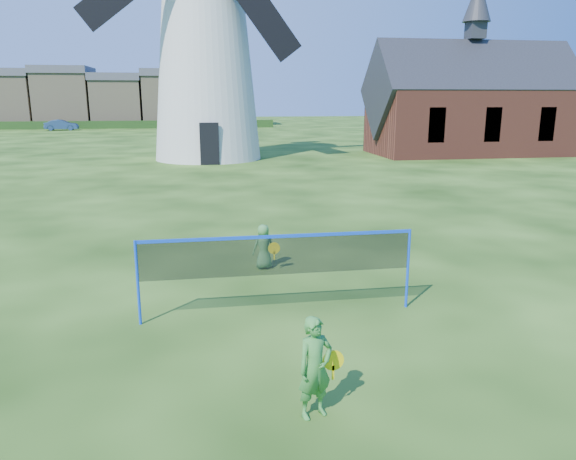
# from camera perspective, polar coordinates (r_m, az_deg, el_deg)

# --- Properties ---
(ground) EXTENTS (220.00, 220.00, 0.00)m
(ground) POSITION_cam_1_polar(r_m,az_deg,el_deg) (10.25, -0.65, -8.88)
(ground) COLOR black
(ground) RESTS_ON ground
(windmill) EXTENTS (14.51, 6.88, 20.54)m
(windmill) POSITION_cam_1_polar(r_m,az_deg,el_deg) (36.53, -8.75, 18.78)
(windmill) COLOR silver
(windmill) RESTS_ON ground
(chapel) EXTENTS (14.09, 6.83, 11.91)m
(chapel) POSITION_cam_1_polar(r_m,az_deg,el_deg) (41.43, 18.60, 12.24)
(chapel) COLOR brown
(chapel) RESTS_ON ground
(badminton_net) EXTENTS (5.05, 0.05, 1.55)m
(badminton_net) POSITION_cam_1_polar(r_m,az_deg,el_deg) (9.83, -1.05, -2.82)
(badminton_net) COLOR blue
(badminton_net) RESTS_ON ground
(player_girl) EXTENTS (0.70, 0.47, 1.34)m
(player_girl) POSITION_cam_1_polar(r_m,az_deg,el_deg) (6.98, 2.88, -14.28)
(player_girl) COLOR #3B8B37
(player_girl) RESTS_ON ground
(player_boy) EXTENTS (0.65, 0.46, 1.06)m
(player_boy) POSITION_cam_1_polar(r_m,az_deg,el_deg) (12.77, -2.58, -1.76)
(player_boy) COLOR #438741
(player_boy) RESTS_ON ground
(terraced_houses) EXTENTS (58.38, 8.40, 8.26)m
(terraced_houses) POSITION_cam_1_polar(r_m,az_deg,el_deg) (84.09, -24.79, 12.54)
(terraced_houses) COLOR tan
(terraced_houses) RESTS_ON ground
(hedge) EXTENTS (62.00, 0.80, 1.00)m
(hedge) POSITION_cam_1_polar(r_m,az_deg,el_deg) (78.18, -25.11, 9.96)
(hedge) COLOR #193814
(hedge) RESTS_ON ground
(car_right) EXTENTS (4.04, 1.60, 1.31)m
(car_right) POSITION_cam_1_polar(r_m,az_deg,el_deg) (74.16, -22.77, 10.17)
(car_right) COLOR navy
(car_right) RESTS_ON ground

